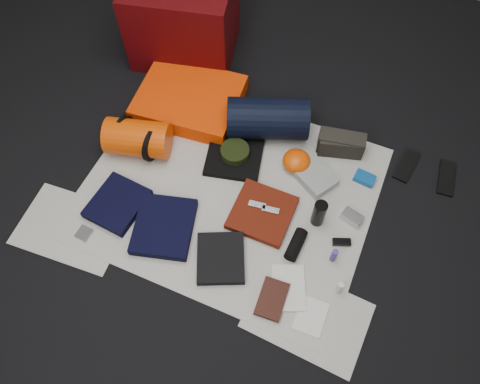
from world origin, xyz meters
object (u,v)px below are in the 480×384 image
at_px(red_cabinet, 183,17).
at_px(compact_camera, 352,217).
at_px(stuff_sack, 138,138).
at_px(water_bottle, 319,213).
at_px(navy_duffel, 268,119).
at_px(paperback_book, 272,299).
at_px(sleeping_pad, 189,99).

xyz_separation_m(red_cabinet, compact_camera, (1.43, -0.83, -0.24)).
bearing_deg(compact_camera, stuff_sack, -162.75).
bearing_deg(water_bottle, navy_duffel, 135.99).
distance_m(compact_camera, paperback_book, 0.64).
distance_m(stuff_sack, water_bottle, 1.13).
bearing_deg(sleeping_pad, red_cabinet, 118.42).
bearing_deg(navy_duffel, sleeping_pad, 158.42).
distance_m(red_cabinet, stuff_sack, 0.90).
height_order(navy_duffel, water_bottle, navy_duffel).
bearing_deg(water_bottle, compact_camera, 26.11).
relative_size(navy_duffel, compact_camera, 4.19).
bearing_deg(water_bottle, paperback_book, -97.37).
bearing_deg(sleeping_pad, water_bottle, -24.75).
height_order(stuff_sack, navy_duffel, navy_duffel).
bearing_deg(compact_camera, water_bottle, -138.45).
relative_size(navy_duffel, paperback_book, 2.35).
bearing_deg(sleeping_pad, compact_camera, -17.83).
xyz_separation_m(sleeping_pad, water_bottle, (1.01, -0.46, 0.03)).
height_order(compact_camera, paperback_book, compact_camera).
bearing_deg(navy_duffel, compact_camera, -51.67).
height_order(stuff_sack, compact_camera, stuff_sack).
bearing_deg(stuff_sack, navy_duffel, 32.93).
bearing_deg(red_cabinet, water_bottle, -49.57).
height_order(navy_duffel, compact_camera, navy_duffel).
height_order(red_cabinet, navy_duffel, red_cabinet).
height_order(red_cabinet, sleeping_pad, red_cabinet).
xyz_separation_m(stuff_sack, paperback_book, (1.06, -0.56, -0.09)).
bearing_deg(water_bottle, sleeping_pad, 155.25).
relative_size(red_cabinet, sleeping_pad, 1.05).
bearing_deg(water_bottle, red_cabinet, 143.78).
bearing_deg(paperback_book, compact_camera, 64.37).
bearing_deg(sleeping_pad, stuff_sack, -106.15).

